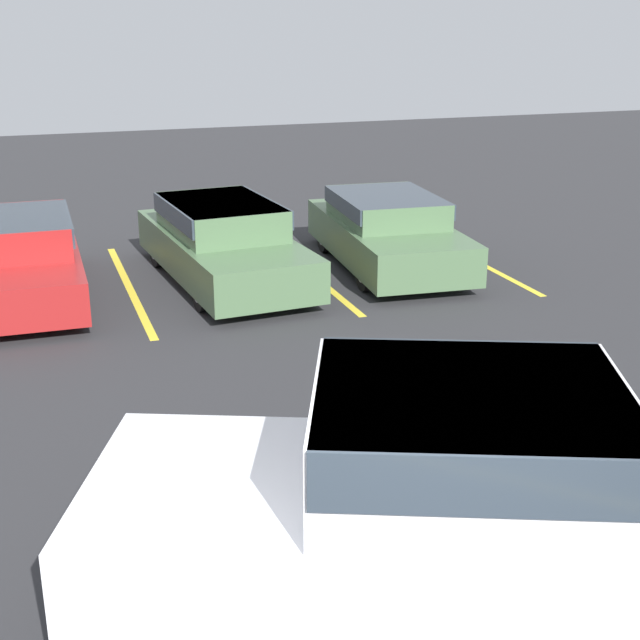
{
  "coord_description": "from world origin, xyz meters",
  "views": [
    {
      "loc": [
        -1.66,
        -3.51,
        4.15
      ],
      "look_at": [
        1.29,
        5.06,
        1.0
      ],
      "focal_mm": 50.0,
      "sensor_mm": 36.0,
      "label": 1
    }
  ],
  "objects_px": {
    "pickup_truck": "(508,521)",
    "parked_sedan_a": "(18,256)",
    "parked_sedan_c": "(387,229)",
    "parked_sedan_b": "(223,240)"
  },
  "relations": [
    {
      "from": "pickup_truck",
      "to": "parked_sedan_b",
      "type": "distance_m",
      "value": 9.16
    },
    {
      "from": "parked_sedan_a",
      "to": "parked_sedan_c",
      "type": "xyz_separation_m",
      "value": [
        5.97,
        -0.17,
        -0.01
      ]
    },
    {
      "from": "parked_sedan_a",
      "to": "parked_sedan_c",
      "type": "height_order",
      "value": "parked_sedan_a"
    },
    {
      "from": "parked_sedan_a",
      "to": "parked_sedan_c",
      "type": "relative_size",
      "value": 1.0
    },
    {
      "from": "parked_sedan_a",
      "to": "parked_sedan_b",
      "type": "xyz_separation_m",
      "value": [
        3.13,
        -0.1,
        0.02
      ]
    },
    {
      "from": "pickup_truck",
      "to": "parked_sedan_c",
      "type": "distance_m",
      "value": 9.57
    },
    {
      "from": "pickup_truck",
      "to": "parked_sedan_a",
      "type": "height_order",
      "value": "pickup_truck"
    },
    {
      "from": "pickup_truck",
      "to": "parked_sedan_b",
      "type": "xyz_separation_m",
      "value": [
        0.16,
        9.15,
        -0.24
      ]
    },
    {
      "from": "parked_sedan_a",
      "to": "parked_sedan_b",
      "type": "bearing_deg",
      "value": 88.96
    },
    {
      "from": "pickup_truck",
      "to": "parked_sedan_a",
      "type": "xyz_separation_m",
      "value": [
        -2.98,
        9.26,
        -0.26
      ]
    }
  ]
}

